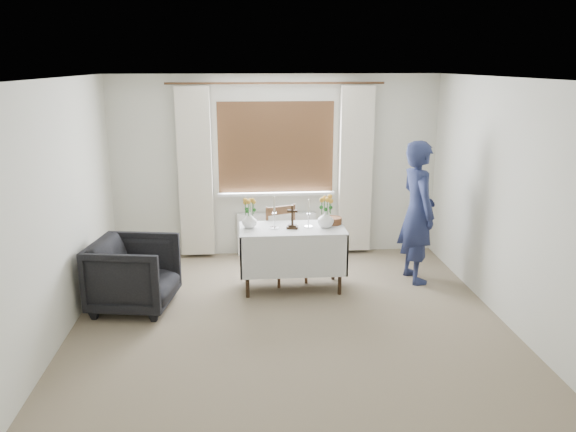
% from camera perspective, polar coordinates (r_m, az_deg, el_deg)
% --- Properties ---
extents(ground, '(5.00, 5.00, 0.00)m').
position_cam_1_polar(ground, '(5.81, 0.37, -11.72)').
color(ground, gray).
rests_on(ground, ground).
extents(altar_table, '(1.24, 0.64, 0.76)m').
position_cam_1_polar(altar_table, '(6.73, 0.42, -4.31)').
color(altar_table, white).
rests_on(altar_table, ground).
extents(wooden_chair, '(0.55, 0.55, 0.93)m').
position_cam_1_polar(wooden_chair, '(6.93, -0.14, -2.98)').
color(wooden_chair, '#4F321B').
rests_on(wooden_chair, ground).
extents(armchair, '(0.99, 0.97, 0.79)m').
position_cam_1_polar(armchair, '(6.43, -15.37, -5.72)').
color(armchair, black).
rests_on(armchair, ground).
extents(person, '(0.50, 0.69, 1.75)m').
position_cam_1_polar(person, '(7.03, 13.02, 0.39)').
color(person, navy).
rests_on(person, ground).
extents(radiator, '(1.10, 0.10, 0.60)m').
position_cam_1_polar(radiator, '(7.94, -1.17, -1.83)').
color(radiator, silver).
rests_on(radiator, ground).
extents(wooden_cross, '(0.15, 0.12, 0.28)m').
position_cam_1_polar(wooden_cross, '(6.54, 0.45, -0.09)').
color(wooden_cross, black).
rests_on(wooden_cross, altar_table).
extents(candlestick_left, '(0.13, 0.13, 0.38)m').
position_cam_1_polar(candlestick_left, '(6.53, -1.40, 0.36)').
color(candlestick_left, white).
rests_on(candlestick_left, altar_table).
extents(candlestick_right, '(0.10, 0.10, 0.34)m').
position_cam_1_polar(candlestick_right, '(6.60, 2.10, 0.28)').
color(candlestick_right, white).
rests_on(candlestick_right, altar_table).
extents(flower_vase_left, '(0.19, 0.19, 0.19)m').
position_cam_1_polar(flower_vase_left, '(6.60, -3.93, -0.41)').
color(flower_vase_left, white).
rests_on(flower_vase_left, altar_table).
extents(flower_vase_right, '(0.25, 0.25, 0.20)m').
position_cam_1_polar(flower_vase_right, '(6.61, 3.84, -0.30)').
color(flower_vase_right, white).
rests_on(flower_vase_right, altar_table).
extents(wicker_basket, '(0.27, 0.27, 0.08)m').
position_cam_1_polar(wicker_basket, '(6.78, 4.58, -0.46)').
color(wicker_basket, brown).
rests_on(wicker_basket, altar_table).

